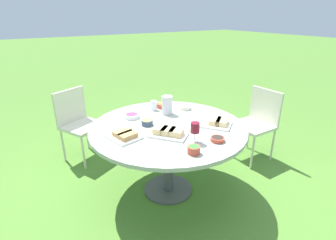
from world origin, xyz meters
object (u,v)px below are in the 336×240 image
water_pitcher (167,105)px  wine_glass (195,128)px  dining_table (168,134)px  chair_near_left (258,119)px  chair_near_right (78,119)px  handbag (168,126)px

water_pitcher → wine_glass: 0.70m
dining_table → wine_glass: 0.46m
dining_table → chair_near_left: bearing=179.9°
chair_near_right → water_pitcher: 1.21m
wine_glass → dining_table: bearing=-88.7°
dining_table → handbag: 1.47m
chair_near_left → wine_glass: wine_glass is taller
dining_table → chair_near_left: size_ratio=1.69×
chair_near_right → handbag: bearing=178.7°
handbag → chair_near_right: bearing=-1.3°
dining_table → handbag: size_ratio=4.08×
dining_table → handbag: (-0.74, -1.16, -0.53)m
chair_near_left → handbag: (0.59, -1.16, -0.40)m
water_pitcher → handbag: bearing=-123.1°
dining_table → chair_near_left: (-1.33, 0.00, -0.13)m
chair_near_right → handbag: 1.37m
chair_near_left → chair_near_right: same height
chair_near_right → wine_glass: bearing=110.0°
wine_glass → water_pitcher: bearing=-102.9°
water_pitcher → wine_glass: size_ratio=1.13×
water_pitcher → handbag: size_ratio=0.53×
chair_near_right → dining_table: bearing=115.6°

